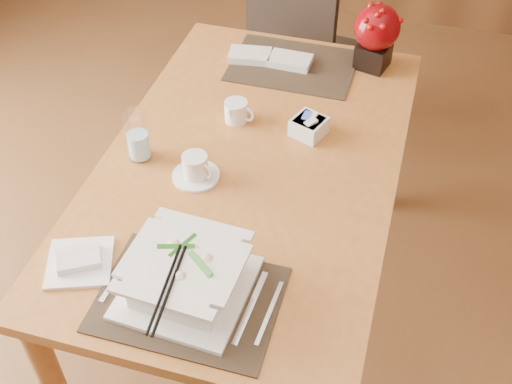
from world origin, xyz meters
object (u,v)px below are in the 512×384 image
(creamer_jug, at_px, (236,111))
(soup_setting, at_px, (186,276))
(dining_table, at_px, (251,183))
(sugar_caddy, at_px, (309,127))
(berry_decor, at_px, (376,33))
(water_glass, at_px, (137,136))
(far_chair, at_px, (298,49))
(bread_plate, at_px, (80,263))
(coffee_cup, at_px, (195,168))

(creamer_jug, bearing_deg, soup_setting, -68.69)
(dining_table, bearing_deg, sugar_caddy, 51.23)
(dining_table, xyz_separation_m, berry_decor, (0.28, 0.63, 0.23))
(water_glass, bearing_deg, soup_setting, -54.30)
(far_chair, bearing_deg, soup_setting, 101.16)
(soup_setting, xyz_separation_m, far_chair, (-0.08, 1.60, -0.31))
(far_chair, bearing_deg, water_glass, 86.40)
(soup_setting, relative_size, bread_plate, 1.93)
(water_glass, height_order, bread_plate, water_glass)
(coffee_cup, distance_m, berry_decor, 0.86)
(water_glass, xyz_separation_m, bread_plate, (0.02, -0.44, -0.08))
(dining_table, xyz_separation_m, creamer_jug, (-0.10, 0.18, 0.13))
(sugar_caddy, distance_m, berry_decor, 0.48)
(coffee_cup, xyz_separation_m, bread_plate, (-0.18, -0.40, -0.03))
(dining_table, relative_size, water_glass, 8.92)
(berry_decor, bearing_deg, water_glass, -130.96)
(creamer_jug, bearing_deg, berry_decor, 63.30)
(dining_table, distance_m, bread_plate, 0.62)
(berry_decor, bearing_deg, creamer_jug, -130.69)
(dining_table, relative_size, far_chair, 1.68)
(dining_table, relative_size, sugar_caddy, 15.30)
(bread_plate, bearing_deg, water_glass, 92.45)
(coffee_cup, height_order, far_chair, far_chair)
(coffee_cup, height_order, creamer_jug, coffee_cup)
(water_glass, relative_size, creamer_jug, 1.70)
(creamer_jug, bearing_deg, bread_plate, -92.73)
(berry_decor, relative_size, far_chair, 0.27)
(bread_plate, bearing_deg, soup_setting, -0.86)
(creamer_jug, height_order, far_chair, far_chair)
(soup_setting, bearing_deg, bread_plate, -177.45)
(dining_table, distance_m, berry_decor, 0.73)
(coffee_cup, bearing_deg, water_glass, 168.59)
(berry_decor, relative_size, bread_plate, 1.44)
(coffee_cup, bearing_deg, dining_table, 40.60)
(sugar_caddy, xyz_separation_m, bread_plate, (-0.46, -0.70, -0.02))
(sugar_caddy, bearing_deg, creamer_jug, 178.61)
(dining_table, relative_size, berry_decor, 6.22)
(dining_table, xyz_separation_m, sugar_caddy, (0.14, 0.18, 0.13))
(coffee_cup, relative_size, water_glass, 0.86)
(berry_decor, xyz_separation_m, bread_plate, (-0.60, -1.15, -0.13))
(creamer_jug, bearing_deg, coffee_cup, -82.27)
(soup_setting, distance_m, creamer_jug, 0.71)
(dining_table, bearing_deg, coffee_cup, -139.40)
(coffee_cup, relative_size, sugar_caddy, 1.47)
(coffee_cup, distance_m, far_chair, 1.22)
(soup_setting, relative_size, berry_decor, 1.34)
(sugar_caddy, distance_m, far_chair, 0.97)
(creamer_jug, relative_size, bread_plate, 0.59)
(coffee_cup, bearing_deg, sugar_caddy, 46.53)
(coffee_cup, bearing_deg, bread_plate, -113.88)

